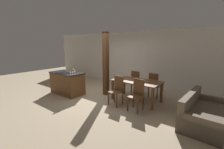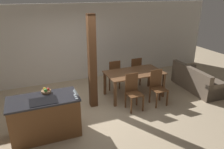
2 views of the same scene
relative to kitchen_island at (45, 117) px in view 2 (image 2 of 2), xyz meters
The scene contains 14 objects.
ground_plane 1.45m from the kitchen_island, 20.71° to the left, with size 16.00×16.00×0.00m, color tan.
wall_back 3.40m from the kitchen_island, 67.02° to the left, with size 11.20×0.08×2.70m.
kitchen_island is the anchor object (origin of this frame).
fruit_bowl 0.57m from the kitchen_island, 67.17° to the left, with size 0.22×0.22×0.11m.
wine_glass_near 0.94m from the kitchen_island, 24.66° to the right, with size 0.08×0.08×0.16m.
wine_glass_middle 0.92m from the kitchen_island, 17.88° to the right, with size 0.08×0.08×0.16m.
wine_glass_far 0.90m from the kitchen_island, 10.56° to the right, with size 0.08×0.08×0.16m.
dining_table 2.95m from the kitchen_island, 20.68° to the left, with size 1.73×0.96×0.78m.
dining_chair_near_left 2.39m from the kitchen_island, ahead, with size 0.40×0.40×1.00m.
dining_chair_near_right 3.16m from the kitchen_island, ahead, with size 0.40×0.40×1.00m.
dining_chair_far_left 2.93m from the kitchen_island, 36.38° to the left, with size 0.40×0.40×1.00m.
dining_chair_far_right 3.59m from the kitchen_island, 28.99° to the left, with size 0.40×0.40×1.00m.
couch 5.01m from the kitchen_island, ahead, with size 1.04×1.88×0.79m.
timber_post 1.85m from the kitchen_island, 32.79° to the left, with size 0.20×0.20×2.55m.
Camera 2 is at (-1.48, -4.90, 3.07)m, focal length 35.00 mm.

